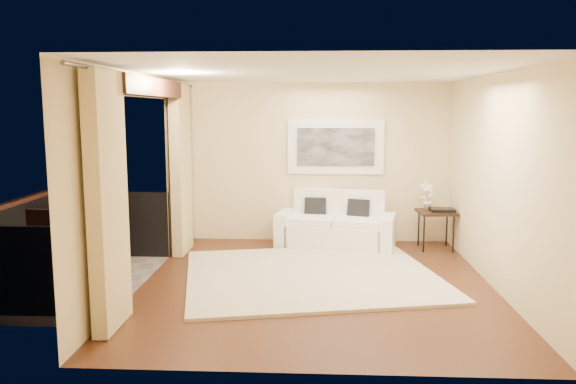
# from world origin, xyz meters

# --- Properties ---
(floor) EXTENTS (5.00, 5.00, 0.00)m
(floor) POSITION_xyz_m (0.00, 0.00, 0.00)
(floor) COLOR #4C2916
(floor) RESTS_ON ground
(room_shell) EXTENTS (5.00, 6.40, 5.00)m
(room_shell) POSITION_xyz_m (-2.13, 0.00, 2.52)
(room_shell) COLOR white
(room_shell) RESTS_ON ground
(balcony) EXTENTS (1.81, 2.60, 1.17)m
(balcony) POSITION_xyz_m (-3.31, 0.00, 0.18)
(balcony) COLOR #605B56
(balcony) RESTS_ON ground
(curtains) EXTENTS (0.16, 4.80, 2.64)m
(curtains) POSITION_xyz_m (-2.11, 0.00, 1.34)
(curtains) COLOR #D0BA80
(curtains) RESTS_ON ground
(artwork) EXTENTS (1.62, 0.07, 0.92)m
(artwork) POSITION_xyz_m (0.32, 2.46, 1.62)
(artwork) COLOR white
(artwork) RESTS_ON room_shell
(rug) EXTENTS (3.84, 3.50, 0.04)m
(rug) POSITION_xyz_m (-0.07, 0.34, 0.02)
(rug) COLOR beige
(rug) RESTS_ON floor
(sofa) EXTENTS (2.02, 1.19, 0.91)m
(sofa) POSITION_xyz_m (0.33, 2.09, 0.32)
(sofa) COLOR white
(sofa) RESTS_ON floor
(side_table) EXTENTS (0.61, 0.61, 0.63)m
(side_table) POSITION_xyz_m (1.93, 1.96, 0.57)
(side_table) COLOR black
(side_table) RESTS_ON floor
(tray) EXTENTS (0.39, 0.29, 0.05)m
(tray) POSITION_xyz_m (2.01, 1.92, 0.65)
(tray) COLOR black
(tray) RESTS_ON side_table
(orchid) EXTENTS (0.29, 0.24, 0.48)m
(orchid) POSITION_xyz_m (1.80, 2.07, 0.87)
(orchid) COLOR white
(orchid) RESTS_ON side_table
(bistro_table) EXTENTS (0.81, 0.81, 0.75)m
(bistro_table) POSITION_xyz_m (-2.90, -0.33, 0.67)
(bistro_table) COLOR black
(bistro_table) RESTS_ON balcony
(balcony_chair_far) EXTENTS (0.46, 0.46, 0.86)m
(balcony_chair_far) POSITION_xyz_m (-3.05, 0.86, 0.49)
(balcony_chair_far) COLOR black
(balcony_chair_far) RESTS_ON balcony
(balcony_chair_near) EXTENTS (0.50, 0.51, 1.05)m
(balcony_chair_near) POSITION_xyz_m (-3.33, -0.59, 0.61)
(balcony_chair_near) COLOR black
(balcony_chair_near) RESTS_ON balcony
(ice_bucket) EXTENTS (0.18, 0.18, 0.20)m
(ice_bucket) POSITION_xyz_m (-3.01, -0.26, 0.85)
(ice_bucket) COLOR silver
(ice_bucket) RESTS_ON bistro_table
(candle) EXTENTS (0.06, 0.06, 0.07)m
(candle) POSITION_xyz_m (-2.88, -0.22, 0.78)
(candle) COLOR #EC3C15
(candle) RESTS_ON bistro_table
(vase) EXTENTS (0.04, 0.04, 0.18)m
(vase) POSITION_xyz_m (-2.89, -0.49, 0.84)
(vase) COLOR silver
(vase) RESTS_ON bistro_table
(glass_a) EXTENTS (0.06, 0.06, 0.12)m
(glass_a) POSITION_xyz_m (-2.73, -0.40, 0.81)
(glass_a) COLOR white
(glass_a) RESTS_ON bistro_table
(glass_b) EXTENTS (0.06, 0.06, 0.12)m
(glass_b) POSITION_xyz_m (-2.78, -0.31, 0.81)
(glass_b) COLOR white
(glass_b) RESTS_ON bistro_table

